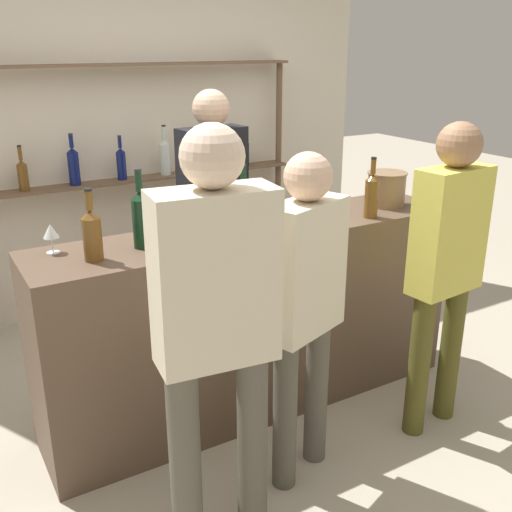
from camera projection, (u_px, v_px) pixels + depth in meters
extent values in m
plane|color=#B2A893|center=(256.00, 400.00, 3.57)|extent=(16.00, 16.00, 0.00)
cube|color=brown|center=(256.00, 319.00, 3.39)|extent=(2.43, 0.52, 1.08)
cube|color=beige|center=(133.00, 127.00, 4.60)|extent=(4.03, 0.12, 2.80)
cylinder|color=brown|center=(278.00, 174.00, 5.19)|extent=(0.05, 0.05, 1.87)
cube|color=brown|center=(137.00, 64.00, 4.30)|extent=(2.48, 0.18, 0.02)
cube|color=brown|center=(145.00, 178.00, 4.58)|extent=(2.48, 0.18, 0.02)
cylinder|color=brown|center=(23.00, 178.00, 4.13)|extent=(0.07, 0.07, 0.18)
cone|color=brown|center=(21.00, 163.00, 4.09)|extent=(0.07, 0.07, 0.03)
cylinder|color=brown|center=(20.00, 154.00, 4.07)|extent=(0.03, 0.03, 0.09)
cylinder|color=black|center=(19.00, 146.00, 4.05)|extent=(0.03, 0.03, 0.01)
cylinder|color=#0F1956|center=(74.00, 169.00, 4.29)|extent=(0.08, 0.08, 0.23)
cone|color=#0F1956|center=(72.00, 150.00, 4.24)|extent=(0.08, 0.08, 0.04)
cylinder|color=#0F1956|center=(71.00, 141.00, 4.22)|extent=(0.03, 0.03, 0.09)
cylinder|color=#232328|center=(70.00, 134.00, 4.20)|extent=(0.03, 0.03, 0.01)
cylinder|color=#0F1956|center=(121.00, 166.00, 4.46)|extent=(0.07, 0.07, 0.20)
cone|color=#0F1956|center=(120.00, 150.00, 4.42)|extent=(0.07, 0.07, 0.03)
cylinder|color=#0F1956|center=(120.00, 143.00, 4.40)|extent=(0.03, 0.03, 0.08)
cylinder|color=#232328|center=(119.00, 136.00, 4.39)|extent=(0.03, 0.03, 0.01)
cylinder|color=silver|center=(165.00, 159.00, 4.62)|extent=(0.08, 0.08, 0.24)
cone|color=silver|center=(164.00, 142.00, 4.58)|extent=(0.08, 0.08, 0.04)
cylinder|color=silver|center=(164.00, 133.00, 4.55)|extent=(0.03, 0.03, 0.10)
cylinder|color=#232328|center=(164.00, 126.00, 4.54)|extent=(0.03, 0.03, 0.01)
cylinder|color=black|center=(206.00, 158.00, 4.80)|extent=(0.07, 0.07, 0.20)
cone|color=black|center=(206.00, 143.00, 4.76)|extent=(0.07, 0.07, 0.03)
cylinder|color=black|center=(206.00, 135.00, 4.74)|extent=(0.02, 0.02, 0.10)
cylinder|color=gold|center=(205.00, 128.00, 4.72)|extent=(0.03, 0.03, 0.01)
cylinder|color=black|center=(244.00, 154.00, 4.97)|extent=(0.08, 0.08, 0.19)
cone|color=black|center=(244.00, 141.00, 4.93)|extent=(0.08, 0.08, 0.04)
cylinder|color=black|center=(244.00, 133.00, 4.91)|extent=(0.03, 0.03, 0.09)
cylinder|color=black|center=(244.00, 127.00, 4.89)|extent=(0.03, 0.03, 0.01)
cylinder|color=brown|center=(93.00, 239.00, 2.70)|extent=(0.09, 0.09, 0.20)
cone|color=brown|center=(90.00, 214.00, 2.66)|extent=(0.09, 0.09, 0.04)
cylinder|color=brown|center=(89.00, 201.00, 2.63)|extent=(0.03, 0.03, 0.08)
cylinder|color=black|center=(88.00, 190.00, 2.62)|extent=(0.03, 0.03, 0.01)
cylinder|color=brown|center=(371.00, 199.00, 3.36)|extent=(0.08, 0.08, 0.21)
cone|color=brown|center=(373.00, 177.00, 3.31)|extent=(0.08, 0.08, 0.03)
cylinder|color=brown|center=(373.00, 167.00, 3.29)|extent=(0.03, 0.03, 0.08)
cylinder|color=black|center=(374.00, 158.00, 3.28)|extent=(0.03, 0.03, 0.01)
cylinder|color=black|center=(142.00, 224.00, 2.86)|extent=(0.09, 0.09, 0.24)
cone|color=black|center=(140.00, 196.00, 2.81)|extent=(0.09, 0.09, 0.04)
cylinder|color=black|center=(139.00, 182.00, 2.79)|extent=(0.03, 0.03, 0.10)
cylinder|color=#232328|center=(138.00, 170.00, 2.77)|extent=(0.03, 0.03, 0.01)
cylinder|color=black|center=(243.00, 210.00, 3.17)|extent=(0.08, 0.08, 0.19)
cone|color=black|center=(243.00, 189.00, 3.13)|extent=(0.08, 0.08, 0.04)
cylinder|color=black|center=(243.00, 176.00, 3.11)|extent=(0.03, 0.03, 0.10)
cylinder|color=#232328|center=(243.00, 166.00, 3.09)|extent=(0.03, 0.03, 0.01)
cylinder|color=silver|center=(53.00, 252.00, 2.82)|extent=(0.06, 0.06, 0.00)
cylinder|color=silver|center=(52.00, 245.00, 2.81)|extent=(0.01, 0.01, 0.07)
cone|color=silver|center=(51.00, 231.00, 2.79)|extent=(0.07, 0.07, 0.07)
cylinder|color=#846647|center=(386.00, 190.00, 3.61)|extent=(0.22, 0.22, 0.20)
cylinder|color=#846647|center=(388.00, 173.00, 3.57)|extent=(0.24, 0.24, 0.01)
cylinder|color=black|center=(198.00, 295.00, 3.98)|extent=(0.12, 0.12, 0.85)
cylinder|color=black|center=(232.00, 287.00, 4.13)|extent=(0.12, 0.12, 0.85)
cube|color=black|center=(213.00, 181.00, 3.80)|extent=(0.44, 0.22, 0.67)
sphere|color=#DBB293|center=(211.00, 108.00, 3.65)|extent=(0.23, 0.23, 0.23)
cylinder|color=#575347|center=(317.00, 391.00, 2.96)|extent=(0.11, 0.11, 0.77)
cylinder|color=#575347|center=(285.00, 415.00, 2.78)|extent=(0.11, 0.11, 0.77)
cube|color=beige|center=(305.00, 268.00, 2.64)|extent=(0.44, 0.30, 0.61)
sphere|color=#DBB293|center=(308.00, 177.00, 2.50)|extent=(0.21, 0.21, 0.21)
cylinder|color=brown|center=(450.00, 352.00, 3.31)|extent=(0.11, 0.11, 0.81)
cylinder|color=brown|center=(419.00, 366.00, 3.16)|extent=(0.11, 0.11, 0.81)
cube|color=#D1C64C|center=(450.00, 231.00, 2.99)|extent=(0.42, 0.21, 0.64)
sphere|color=#936B4C|center=(459.00, 145.00, 2.84)|extent=(0.22, 0.22, 0.22)
cylinder|color=#575347|center=(252.00, 441.00, 2.53)|extent=(0.13, 0.13, 0.86)
cylinder|color=#575347|center=(185.00, 460.00, 2.42)|extent=(0.13, 0.13, 0.86)
cube|color=beige|center=(215.00, 279.00, 2.21)|extent=(0.48, 0.26, 0.68)
sphere|color=beige|center=(212.00, 156.00, 2.06)|extent=(0.23, 0.23, 0.23)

